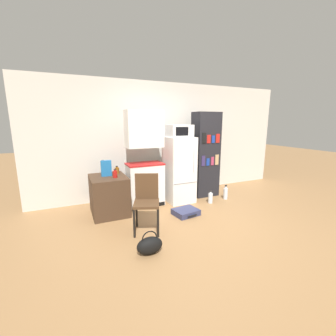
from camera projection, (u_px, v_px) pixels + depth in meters
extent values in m
plane|color=olive|center=(206.00, 225.00, 3.89)|extent=(24.00, 24.00, 0.00)
cube|color=beige|center=(169.00, 139.00, 5.48)|extent=(6.40, 0.10, 2.65)
cube|color=#422D1E|center=(109.00, 195.00, 4.32)|extent=(0.66, 0.79, 0.74)
cube|color=white|center=(145.00, 185.00, 4.77)|extent=(0.74, 0.44, 0.87)
cube|color=#B21E1E|center=(145.00, 164.00, 4.68)|extent=(0.75, 0.45, 0.03)
cube|color=white|center=(144.00, 129.00, 4.53)|extent=(0.74, 0.38, 0.74)
cube|color=black|center=(149.00, 206.00, 4.65)|extent=(0.71, 0.01, 0.08)
cube|color=white|center=(179.00, 170.00, 4.95)|extent=(0.57, 0.61, 1.43)
cube|color=gray|center=(186.00, 183.00, 4.72)|extent=(0.55, 0.01, 0.01)
cylinder|color=silver|center=(194.00, 160.00, 4.69)|extent=(0.02, 0.02, 0.50)
cube|color=silver|center=(179.00, 131.00, 4.78)|extent=(0.49, 0.41, 0.26)
cube|color=black|center=(182.00, 131.00, 4.57)|extent=(0.28, 0.01, 0.18)
cube|color=black|center=(205.00, 155.00, 5.29)|extent=(0.59, 0.40, 1.97)
cube|color=#332856|center=(203.00, 161.00, 5.05)|extent=(0.09, 0.01, 0.23)
cube|color=#193899|center=(208.00, 162.00, 5.11)|extent=(0.08, 0.01, 0.17)
cube|color=#A33351|center=(212.00, 161.00, 5.16)|extent=(0.07, 0.01, 0.19)
cube|color=tan|center=(217.00, 160.00, 5.20)|extent=(0.09, 0.01, 0.24)
cube|color=black|center=(204.00, 138.00, 4.95)|extent=(0.09, 0.01, 0.24)
cube|color=red|center=(209.00, 139.00, 5.00)|extent=(0.09, 0.01, 0.18)
cube|color=#193899|center=(213.00, 139.00, 5.06)|extent=(0.07, 0.01, 0.17)
cube|color=red|center=(218.00, 138.00, 5.10)|extent=(0.10, 0.01, 0.20)
cylinder|color=#1E47A3|center=(103.00, 169.00, 4.42)|extent=(0.09, 0.09, 0.22)
cylinder|color=#1E47A3|center=(103.00, 162.00, 4.39)|extent=(0.04, 0.04, 0.04)
cylinder|color=black|center=(103.00, 161.00, 4.38)|extent=(0.05, 0.05, 0.02)
cylinder|color=#AD1914|center=(115.00, 174.00, 4.14)|extent=(0.08, 0.08, 0.13)
cylinder|color=#AD1914|center=(115.00, 170.00, 4.13)|extent=(0.04, 0.04, 0.02)
cylinder|color=black|center=(115.00, 169.00, 4.13)|extent=(0.04, 0.04, 0.01)
cylinder|color=brown|center=(117.00, 171.00, 4.46)|extent=(0.09, 0.09, 0.12)
cylinder|color=brown|center=(117.00, 167.00, 4.45)|extent=(0.04, 0.04, 0.02)
cylinder|color=black|center=(117.00, 166.00, 4.44)|extent=(0.05, 0.05, 0.01)
cube|color=#1E66A8|center=(106.00, 168.00, 4.24)|extent=(0.19, 0.07, 0.30)
cylinder|color=black|center=(134.00, 224.00, 3.43)|extent=(0.04, 0.04, 0.46)
cylinder|color=black|center=(158.00, 223.00, 3.44)|extent=(0.04, 0.04, 0.46)
cylinder|color=black|center=(137.00, 214.00, 3.79)|extent=(0.04, 0.04, 0.46)
cylinder|color=black|center=(158.00, 214.00, 3.80)|extent=(0.04, 0.04, 0.46)
cube|color=#4C331E|center=(146.00, 204.00, 3.56)|extent=(0.52, 0.52, 0.04)
cube|color=#4C331E|center=(147.00, 186.00, 3.69)|extent=(0.37, 0.19, 0.43)
cube|color=navy|center=(186.00, 212.00, 4.31)|extent=(0.50, 0.43, 0.11)
cylinder|color=black|center=(192.00, 216.00, 4.14)|extent=(0.20, 0.05, 0.02)
ellipsoid|color=black|center=(150.00, 246.00, 3.03)|extent=(0.36, 0.20, 0.24)
torus|color=black|center=(150.00, 238.00, 3.00)|extent=(0.21, 0.02, 0.21)
cylinder|color=silver|center=(226.00, 194.00, 5.16)|extent=(0.10, 0.10, 0.26)
cylinder|color=silver|center=(226.00, 187.00, 5.13)|extent=(0.04, 0.04, 0.05)
cylinder|color=black|center=(226.00, 186.00, 5.12)|extent=(0.05, 0.05, 0.03)
cylinder|color=silver|center=(210.00, 198.00, 4.91)|extent=(0.10, 0.10, 0.22)
cylinder|color=silver|center=(211.00, 192.00, 4.89)|extent=(0.04, 0.04, 0.04)
cylinder|color=black|center=(211.00, 191.00, 4.88)|extent=(0.05, 0.05, 0.02)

